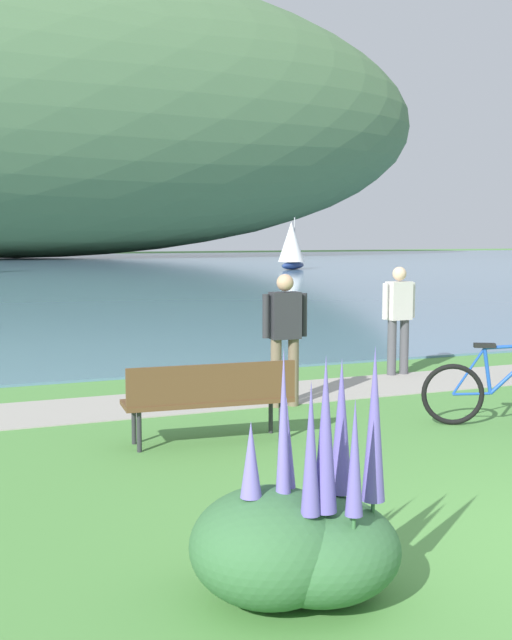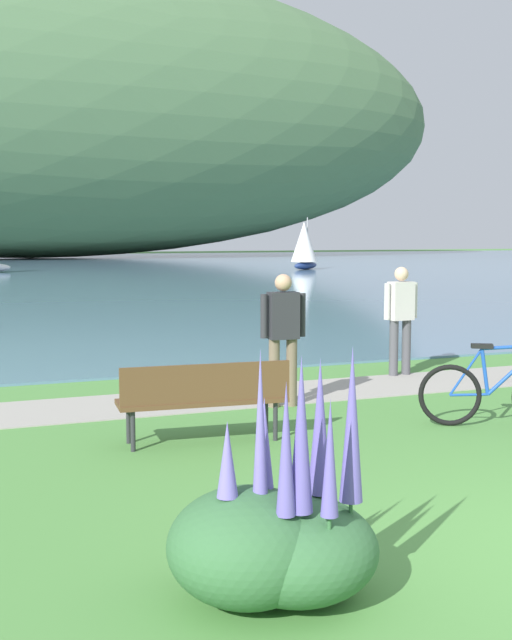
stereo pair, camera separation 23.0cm
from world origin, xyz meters
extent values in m
cube|color=#5B7F9E|center=(0.00, 48.10, 0.02)|extent=(180.00, 80.00, 0.04)
ellipsoid|color=#4C7047|center=(3.06, 73.56, 13.86)|extent=(83.63, 28.00, 27.63)
cube|color=#A39E93|center=(0.00, 6.17, 0.01)|extent=(60.00, 1.50, 0.01)
cube|color=brown|center=(-1.88, 4.08, 0.45)|extent=(1.83, 0.62, 0.05)
cube|color=brown|center=(-1.90, 3.87, 0.68)|extent=(1.80, 0.18, 0.40)
cylinder|color=#2D2D33|center=(-2.63, 4.31, 0.23)|extent=(0.05, 0.05, 0.45)
cylinder|color=#2D2D33|center=(-1.11, 4.19, 0.23)|extent=(0.05, 0.05, 0.45)
cylinder|color=#2D2D33|center=(-2.66, 3.97, 0.23)|extent=(0.05, 0.05, 0.45)
cylinder|color=#2D2D33|center=(-1.13, 3.85, 0.23)|extent=(0.05, 0.05, 0.45)
torus|color=black|center=(1.01, 3.74, 0.36)|extent=(0.66, 0.40, 0.72)
cylinder|color=#1E4CB2|center=(1.60, 3.41, 0.94)|extent=(0.60, 0.35, 0.09)
cylinder|color=#1E4CB2|center=(1.34, 3.55, 0.65)|extent=(0.13, 0.10, 0.54)
cylinder|color=#1E4CB2|center=(1.19, 3.64, 0.37)|extent=(0.39, 0.23, 0.05)
cylinder|color=#1E4CB2|center=(1.16, 3.66, 0.64)|extent=(0.34, 0.20, 0.56)
cube|color=black|center=(1.31, 3.57, 0.94)|extent=(0.26, 0.20, 0.05)
cylinder|color=#4C4C51|center=(2.11, 6.83, 0.44)|extent=(0.14, 0.14, 0.88)
cylinder|color=#4C4C51|center=(2.35, 6.85, 0.44)|extent=(0.14, 0.14, 0.88)
cube|color=silver|center=(2.23, 6.84, 1.18)|extent=(0.40, 0.25, 0.60)
sphere|color=beige|center=(2.23, 6.84, 1.60)|extent=(0.22, 0.22, 0.22)
cylinder|color=silver|center=(1.97, 6.82, 1.18)|extent=(0.09, 0.09, 0.56)
cylinder|color=silver|center=(2.49, 6.86, 1.18)|extent=(0.09, 0.09, 0.56)
cylinder|color=#72604C|center=(-0.50, 5.41, 0.44)|extent=(0.14, 0.14, 0.88)
cylinder|color=#72604C|center=(-0.26, 5.40, 0.44)|extent=(0.14, 0.14, 0.88)
cube|color=#2D2D33|center=(-0.38, 5.41, 1.18)|extent=(0.39, 0.23, 0.60)
sphere|color=tan|center=(-0.38, 5.41, 1.60)|extent=(0.22, 0.22, 0.22)
cylinder|color=#2D2D33|center=(-0.64, 5.42, 1.18)|extent=(0.09, 0.09, 0.56)
cylinder|color=#2D2D33|center=(-0.12, 5.40, 1.18)|extent=(0.09, 0.09, 0.56)
ellipsoid|color=#386B3D|center=(-2.75, 0.40, 0.35)|extent=(0.98, 0.98, 0.69)
cylinder|color=#386B3D|center=(-2.69, 0.35, 0.61)|extent=(0.02, 0.02, 0.12)
cone|color=#7A6BC6|center=(-2.69, 0.35, 1.11)|extent=(0.09, 0.09, 0.88)
cylinder|color=#386B3D|center=(-2.62, 0.46, 0.61)|extent=(0.02, 0.02, 0.12)
cone|color=#7A6BC6|center=(-2.62, 0.46, 0.95)|extent=(0.12, 0.12, 0.56)
cylinder|color=#386B3D|center=(-2.89, 0.37, 0.61)|extent=(0.02, 0.02, 0.12)
cone|color=#7A6BC6|center=(-2.89, 0.37, 0.90)|extent=(0.13, 0.13, 0.46)
ellipsoid|color=#386B3D|center=(-2.46, 0.34, 0.31)|extent=(1.01, 1.01, 0.62)
cylinder|color=#386B3D|center=(-2.16, 0.20, 0.55)|extent=(0.02, 0.02, 0.12)
cone|color=#6B5BB7|center=(-2.16, 0.20, 1.08)|extent=(0.14, 0.14, 0.94)
cylinder|color=#386B3D|center=(-2.62, 0.12, 0.55)|extent=(0.02, 0.02, 0.12)
cone|color=#6B5BB7|center=(-2.62, 0.12, 1.00)|extent=(0.11, 0.11, 0.78)
cylinder|color=#386B3D|center=(-2.27, 0.41, 0.55)|extent=(0.02, 0.02, 0.12)
cone|color=#6B5BB7|center=(-2.27, 0.41, 1.04)|extent=(0.15, 0.15, 0.85)
cylinder|color=#386B3D|center=(-2.40, 0.02, 0.55)|extent=(0.02, 0.02, 0.12)
cone|color=#6B5BB7|center=(-2.40, 0.02, 0.95)|extent=(0.10, 0.10, 0.68)
cylinder|color=#386B3D|center=(-2.52, 0.14, 0.55)|extent=(0.02, 0.02, 0.12)
cone|color=#6B5BB7|center=(-2.52, 0.14, 1.07)|extent=(0.14, 0.14, 0.92)
ellipsoid|color=navy|center=(16.80, 41.98, 0.28)|extent=(2.64, 2.36, 0.48)
cylinder|color=#B2B2B2|center=(16.97, 42.11, 1.91)|extent=(0.07, 0.07, 2.77)
cone|color=white|center=(16.60, 41.81, 1.77)|extent=(2.32, 2.32, 2.49)
camera|label=1|loc=(-4.60, -3.86, 2.21)|focal=44.98mm
camera|label=2|loc=(-4.38, -3.94, 2.21)|focal=44.98mm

